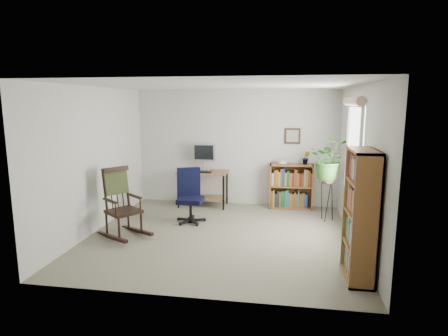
% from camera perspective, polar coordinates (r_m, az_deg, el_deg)
% --- Properties ---
extents(floor, '(4.20, 4.00, 0.00)m').
position_cam_1_polar(floor, '(6.21, -0.59, -10.23)').
color(floor, gray).
rests_on(floor, ground).
extents(ceiling, '(4.20, 4.00, 0.00)m').
position_cam_1_polar(ceiling, '(5.83, -0.63, 12.49)').
color(ceiling, silver).
rests_on(ceiling, ground).
extents(wall_back, '(4.20, 0.00, 2.40)m').
position_cam_1_polar(wall_back, '(7.86, 1.84, 3.08)').
color(wall_back, silver).
rests_on(wall_back, ground).
extents(wall_front, '(4.20, 0.00, 2.40)m').
position_cam_1_polar(wall_front, '(3.98, -5.46, -3.79)').
color(wall_front, silver).
rests_on(wall_front, ground).
extents(wall_left, '(0.00, 4.00, 2.40)m').
position_cam_1_polar(wall_left, '(6.58, -18.94, 1.19)').
color(wall_left, silver).
rests_on(wall_left, ground).
extents(wall_right, '(0.00, 4.00, 2.40)m').
position_cam_1_polar(wall_right, '(5.93, 19.84, 0.21)').
color(wall_right, silver).
rests_on(wall_right, ground).
extents(window, '(0.12, 1.20, 1.50)m').
position_cam_1_polar(window, '(6.18, 19.07, 2.52)').
color(window, silver).
rests_on(window, wall_right).
extents(desk, '(1.02, 0.56, 0.74)m').
position_cam_1_polar(desk, '(7.82, -3.22, -3.16)').
color(desk, olive).
rests_on(desk, floor).
extents(monitor, '(0.46, 0.16, 0.56)m').
position_cam_1_polar(monitor, '(7.84, -3.05, 1.69)').
color(monitor, '#AFB0B4').
rests_on(monitor, desk).
extents(keyboard, '(0.40, 0.15, 0.02)m').
position_cam_1_polar(keyboard, '(7.63, -3.44, -0.58)').
color(keyboard, black).
rests_on(keyboard, desk).
extents(office_chair, '(0.71, 0.71, 0.99)m').
position_cam_1_polar(office_chair, '(6.73, -5.14, -4.23)').
color(office_chair, black).
rests_on(office_chair, floor).
extents(rocking_chair, '(1.14, 1.06, 1.14)m').
position_cam_1_polar(rocking_chair, '(6.22, -15.11, -5.04)').
color(rocking_chair, black).
rests_on(rocking_chair, floor).
extents(low_bookshelf, '(0.87, 0.29, 0.91)m').
position_cam_1_polar(low_bookshelf, '(7.75, 10.17, -2.75)').
color(low_bookshelf, '#905C2F').
rests_on(low_bookshelf, floor).
extents(tall_bookshelf, '(0.30, 0.70, 1.60)m').
position_cam_1_polar(tall_bookshelf, '(4.83, 20.06, -6.81)').
color(tall_bookshelf, '#905C2F').
rests_on(tall_bookshelf, floor).
extents(plant_stand, '(0.24, 0.24, 0.83)m').
position_cam_1_polar(plant_stand, '(7.09, 15.47, -4.50)').
color(plant_stand, black).
rests_on(plant_stand, floor).
extents(spider_plant, '(1.69, 1.87, 1.46)m').
position_cam_1_polar(spider_plant, '(6.91, 15.88, 4.26)').
color(spider_plant, '#306423').
rests_on(spider_plant, plant_stand).
extents(potted_plant_small, '(0.13, 0.24, 0.11)m').
position_cam_1_polar(potted_plant_small, '(7.68, 12.38, 0.93)').
color(potted_plant_small, '#306423').
rests_on(potted_plant_small, low_bookshelf).
extents(framed_picture, '(0.32, 0.04, 0.32)m').
position_cam_1_polar(framed_picture, '(7.74, 10.38, 4.81)').
color(framed_picture, black).
rests_on(framed_picture, wall_back).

